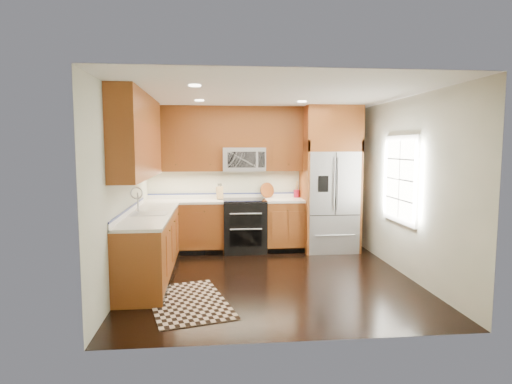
{
  "coord_description": "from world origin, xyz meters",
  "views": [
    {
      "loc": [
        -0.79,
        -5.91,
        1.88
      ],
      "look_at": [
        -0.15,
        0.6,
        1.19
      ],
      "focal_mm": 30.0,
      "sensor_mm": 36.0,
      "label": 1
    }
  ],
  "objects": [
    {
      "name": "base_cabinets",
      "position": [
        -1.23,
        0.9,
        0.45
      ],
      "size": [
        2.85,
        3.0,
        0.9
      ],
      "color": "brown",
      "rests_on": "ground"
    },
    {
      "name": "wall_left",
      "position": [
        -2.0,
        0.0,
        1.3
      ],
      "size": [
        0.02,
        4.0,
        2.6
      ],
      "primitive_type": "cube",
      "color": "beige",
      "rests_on": "ground"
    },
    {
      "name": "wall_back",
      "position": [
        0.0,
        2.0,
        1.3
      ],
      "size": [
        4.0,
        0.02,
        2.6
      ],
      "primitive_type": "cube",
      "color": "beige",
      "rests_on": "ground"
    },
    {
      "name": "microwave",
      "position": [
        -0.25,
        1.8,
        1.66
      ],
      "size": [
        0.76,
        0.4,
        0.42
      ],
      "color": "#B2B2B7",
      "rests_on": "ground"
    },
    {
      "name": "knife_block",
      "position": [
        -0.69,
        1.81,
        1.06
      ],
      "size": [
        0.12,
        0.16,
        0.29
      ],
      "color": "#A68350",
      "rests_on": "countertop"
    },
    {
      "name": "wall_right",
      "position": [
        2.0,
        0.0,
        1.3
      ],
      "size": [
        0.02,
        4.0,
        2.6
      ],
      "primitive_type": "cube",
      "color": "beige",
      "rests_on": "ground"
    },
    {
      "name": "refrigerator",
      "position": [
        1.3,
        1.63,
        1.3
      ],
      "size": [
        0.98,
        0.75,
        2.6
      ],
      "color": "#B2B2B7",
      "rests_on": "ground"
    },
    {
      "name": "cutting_board",
      "position": [
        0.19,
        1.94,
        0.95
      ],
      "size": [
        0.38,
        0.38,
        0.02
      ],
      "primitive_type": "cylinder",
      "rotation": [
        0.0,
        0.0,
        0.43
      ],
      "color": "brown",
      "rests_on": "countertop"
    },
    {
      "name": "range",
      "position": [
        -0.25,
        1.67,
        0.47
      ],
      "size": [
        0.76,
        0.67,
        0.95
      ],
      "color": "black",
      "rests_on": "ground"
    },
    {
      "name": "utensil_crock",
      "position": [
        0.75,
        1.94,
        1.05
      ],
      "size": [
        0.12,
        0.12,
        0.31
      ],
      "color": "maroon",
      "rests_on": "countertop"
    },
    {
      "name": "countertop",
      "position": [
        -1.09,
        1.01,
        0.92
      ],
      "size": [
        2.86,
        3.01,
        0.04
      ],
      "color": "white",
      "rests_on": "base_cabinets"
    },
    {
      "name": "rug",
      "position": [
        -1.12,
        -0.82,
        0.01
      ],
      "size": [
        1.22,
        1.64,
        0.01
      ],
      "primitive_type": "cube",
      "rotation": [
        0.0,
        0.0,
        0.25
      ],
      "color": "black",
      "rests_on": "ground"
    },
    {
      "name": "sink_faucet",
      "position": [
        -1.73,
        0.23,
        0.99
      ],
      "size": [
        0.54,
        0.44,
        0.37
      ],
      "color": "#B2B2B7",
      "rests_on": "countertop"
    },
    {
      "name": "ground",
      "position": [
        0.0,
        0.0,
        0.0
      ],
      "size": [
        4.0,
        4.0,
        0.0
      ],
      "primitive_type": "plane",
      "color": "black",
      "rests_on": "ground"
    },
    {
      "name": "upper_cabinets",
      "position": [
        -1.15,
        1.09,
        2.02
      ],
      "size": [
        2.85,
        3.0,
        1.15
      ],
      "color": "brown",
      "rests_on": "ground"
    },
    {
      "name": "window",
      "position": [
        1.98,
        0.2,
        1.4
      ],
      "size": [
        0.04,
        1.1,
        1.3
      ],
      "color": "white",
      "rests_on": "ground"
    }
  ]
}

